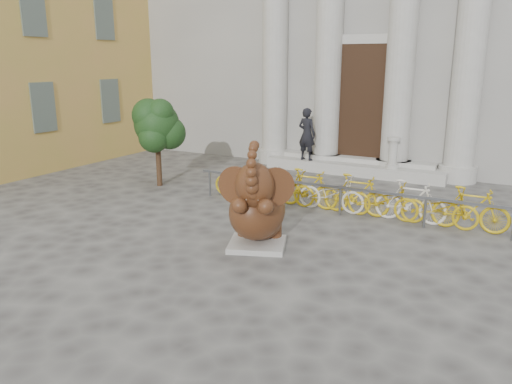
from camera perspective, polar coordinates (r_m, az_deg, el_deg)
The scene contains 8 objects.
ground at distance 9.02m, azimuth -7.52°, elevation -9.42°, with size 80.00×80.00×0.00m, color #474442.
classical_building at distance 22.22m, azimuth 16.56°, elevation 20.21°, with size 22.00×10.70×12.00m.
entrance_steps at distance 17.11m, azimuth 11.16°, elevation 2.73°, with size 6.00×1.20×0.36m, color #A8A59E.
elephant_statue at distance 9.93m, azimuth 0.10°, elevation -1.98°, with size 1.50×1.77×2.23m.
bike_rack at distance 12.53m, azimuth 9.93°, elevation -0.11°, with size 8.00×0.53×1.00m.
tree at distance 15.07m, azimuth -11.22°, elevation 7.47°, with size 1.51×1.38×2.62m.
pedestrian at distance 17.13m, azimuth 5.82°, elevation 6.59°, with size 0.65×0.43×1.78m, color black.
balustrade_post at distance 16.37m, azimuth 15.37°, elevation 4.20°, with size 0.40×0.40×0.98m.
Camera 1 is at (4.90, -6.61, 3.69)m, focal length 35.00 mm.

